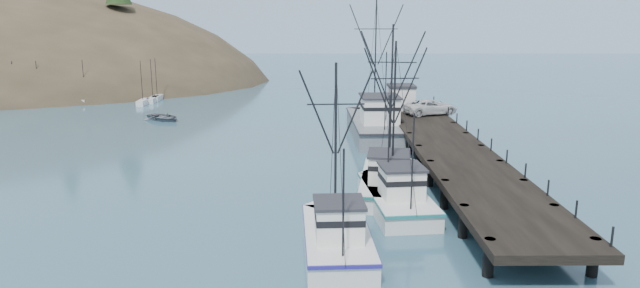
% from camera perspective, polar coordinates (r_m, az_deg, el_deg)
% --- Properties ---
extents(ground, '(400.00, 400.00, 0.00)m').
position_cam_1_polar(ground, '(32.86, -5.45, -9.99)').
color(ground, '#2F5469').
rests_on(ground, ground).
extents(pier, '(6.00, 44.00, 2.00)m').
position_cam_1_polar(pier, '(48.72, 12.85, -0.47)').
color(pier, black).
rests_on(pier, ground).
extents(distant_ridge, '(360.00, 40.00, 26.00)m').
position_cam_1_polar(distant_ridge, '(200.64, 1.71, 9.44)').
color(distant_ridge, '#9EB2C6').
rests_on(distant_ridge, ground).
extents(distant_ridge_far, '(180.00, 25.00, 18.00)m').
position_cam_1_polar(distant_ridge_far, '(219.71, -11.76, 9.50)').
color(distant_ridge_far, silver).
rests_on(distant_ridge_far, ground).
extents(moored_sailboats, '(20.00, 15.95, 6.35)m').
position_cam_1_polar(moored_sailboats, '(89.88, -21.28, 4.22)').
color(moored_sailboats, silver).
rests_on(moored_sailboats, ground).
extents(trawler_near, '(4.61, 11.25, 11.35)m').
position_cam_1_polar(trawler_near, '(38.74, 7.53, -5.12)').
color(trawler_near, silver).
rests_on(trawler_near, ground).
extents(trawler_mid, '(3.98, 10.58, 10.57)m').
position_cam_1_polar(trawler_mid, '(31.86, 1.66, -9.11)').
color(trawler_mid, silver).
rests_on(trawler_mid, ground).
extents(trawler_far, '(5.39, 12.27, 12.34)m').
position_cam_1_polar(trawler_far, '(42.14, 6.88, -3.59)').
color(trawler_far, silver).
rests_on(trawler_far, ground).
extents(work_vessel, '(5.64, 17.64, 14.49)m').
position_cam_1_polar(work_vessel, '(60.88, 5.63, 2.04)').
color(work_vessel, slate).
rests_on(work_vessel, ground).
extents(pier_shed, '(3.00, 3.20, 2.80)m').
position_cam_1_polar(pier_shed, '(65.50, 8.12, 4.70)').
color(pier_shed, silver).
rests_on(pier_shed, pier).
extents(pickup_truck, '(6.47, 4.42, 1.64)m').
position_cam_1_polar(pickup_truck, '(62.74, 11.00, 3.67)').
color(pickup_truck, silver).
rests_on(pickup_truck, pier).
extents(motorboat, '(6.14, 5.89, 1.04)m').
position_cam_1_polar(motorboat, '(71.71, -15.35, 2.32)').
color(motorboat, '#575B61').
rests_on(motorboat, ground).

